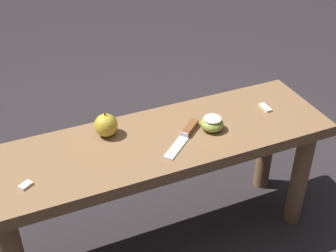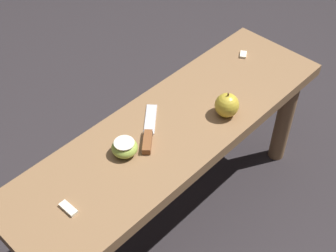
{
  "view_description": "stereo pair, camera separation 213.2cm",
  "coord_description": "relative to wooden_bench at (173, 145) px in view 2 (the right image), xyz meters",
  "views": [
    {
      "loc": [
        -0.45,
        -1.1,
        1.33
      ],
      "look_at": [
        0.04,
        0.01,
        0.49
      ],
      "focal_mm": 50.0,
      "sensor_mm": 36.0,
      "label": 1
    },
    {
      "loc": [
        0.73,
        0.67,
        1.44
      ],
      "look_at": [
        0.04,
        0.01,
        0.49
      ],
      "focal_mm": 50.0,
      "sensor_mm": 36.0,
      "label": 2
    }
  ],
  "objects": [
    {
      "name": "ground_plane",
      "position": [
        0.0,
        0.0,
        -0.37
      ],
      "size": [
        8.0,
        8.0,
        0.0
      ],
      "primitive_type": "plane",
      "color": "#2D282B"
    },
    {
      "name": "wooden_bench",
      "position": [
        0.0,
        0.0,
        0.0
      ],
      "size": [
        1.13,
        0.34,
        0.46
      ],
      "color": "olive",
      "rests_on": "ground_plane"
    },
    {
      "name": "knife",
      "position": [
        0.09,
        -0.02,
        0.1
      ],
      "size": [
        0.18,
        0.16,
        0.02
      ],
      "rotation": [
        0.0,
        0.0,
        -2.43
      ],
      "color": "silver",
      "rests_on": "wooden_bench"
    },
    {
      "name": "apple_whole",
      "position": [
        -0.15,
        0.08,
        0.13
      ],
      "size": [
        0.07,
        0.07,
        0.08
      ],
      "color": "gold",
      "rests_on": "wooden_bench"
    },
    {
      "name": "apple_cut",
      "position": [
        0.18,
        -0.02,
        0.11
      ],
      "size": [
        0.07,
        0.07,
        0.04
      ],
      "color": "#9EB747",
      "rests_on": "wooden_bench"
    },
    {
      "name": "apple_slice_near_knife",
      "position": [
        0.4,
        0.02,
        0.09
      ],
      "size": [
        0.02,
        0.05,
        0.01
      ],
      "color": "white",
      "rests_on": "wooden_bench"
    },
    {
      "name": "apple_slice_center",
      "position": [
        -0.42,
        -0.06,
        0.09
      ],
      "size": [
        0.04,
        0.04,
        0.01
      ],
      "color": "white",
      "rests_on": "wooden_bench"
    }
  ]
}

